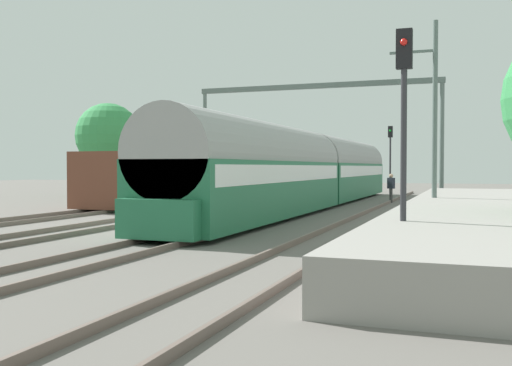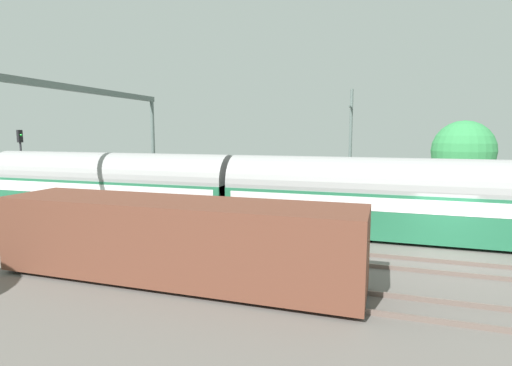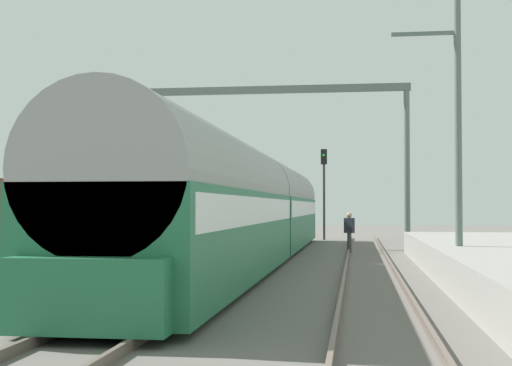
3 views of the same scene
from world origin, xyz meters
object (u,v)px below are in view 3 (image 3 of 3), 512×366
railway_signal_far (324,182)px  person_crossing (349,229)px  catenary_gantry (234,126)px  freight_car (18,221)px  passenger_train (251,207)px

railway_signal_far → person_crossing: bearing=-82.4°
catenary_gantry → freight_car: bearing=-122.2°
passenger_train → person_crossing: bearing=55.7°
freight_car → person_crossing: (11.94, 6.28, -0.44)m
railway_signal_far → catenary_gantry: size_ratio=0.32×
passenger_train → freight_car: 8.51m
freight_car → railway_signal_far: (10.34, 18.31, 1.96)m
catenary_gantry → passenger_train: bearing=-76.7°
freight_car → catenary_gantry: catenary_gantry is taller
passenger_train → catenary_gantry: (-2.11, 8.89, 3.96)m
person_crossing → catenary_gantry: catenary_gantry is taller
person_crossing → railway_signal_far: bearing=-56.0°
freight_car → railway_signal_far: size_ratio=2.41×
person_crossing → railway_signal_far: (-1.60, 12.02, 2.40)m
freight_car → passenger_train: bearing=7.6°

